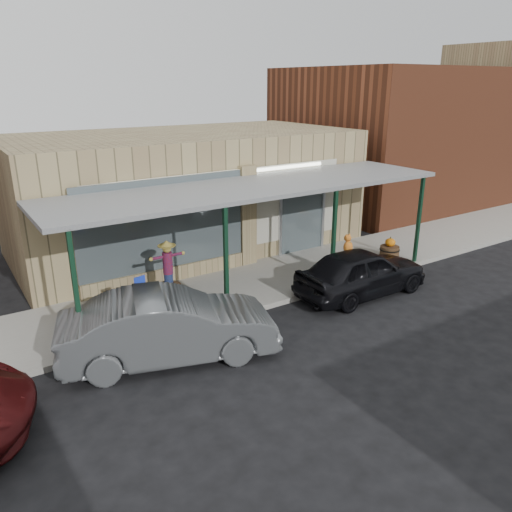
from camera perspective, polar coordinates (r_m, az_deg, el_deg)
ground at (r=12.63m, az=8.87°, el=-8.66°), size 120.00×120.00×0.00m
sidewalk at (r=15.18m, az=-0.18°, el=-3.17°), size 40.00×3.20×0.15m
storefront at (r=18.41m, az=-8.02°, el=7.25°), size 12.00×6.25×4.20m
awning at (r=14.28m, az=-0.11°, el=7.73°), size 12.00×3.00×3.04m
block_buildings_near at (r=19.97m, az=-4.25°, el=13.18°), size 61.00×8.00×8.00m
barrel_scarecrow at (r=13.90m, az=-9.95°, el=-2.72°), size 1.04×0.68×1.72m
barrel_pumpkin at (r=17.61m, az=15.01°, el=0.58°), size 0.68×0.68×0.77m
handicap_sign at (r=12.16m, az=-13.01°, el=-4.51°), size 0.29×0.08×1.42m
parked_sedan at (r=14.68m, az=11.97°, el=-1.76°), size 4.13×1.90×1.57m
car_grey at (r=11.24m, az=-9.86°, el=-7.96°), size 5.01×2.94×1.56m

